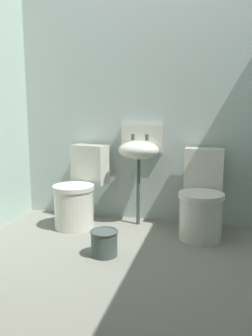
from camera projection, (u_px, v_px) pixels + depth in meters
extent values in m
cube|color=gray|center=(116.00, 275.00, 2.58)|extent=(3.10, 2.84, 0.08)
cube|color=#B0C1BA|center=(150.00, 105.00, 3.58)|extent=(3.10, 0.10, 2.36)
cylinder|color=silver|center=(74.00, 209.00, 3.44)|extent=(0.45, 0.45, 0.38)
cylinder|color=silver|center=(73.00, 187.00, 3.41)|extent=(0.47, 0.47, 0.04)
cube|color=silver|center=(90.00, 164.00, 3.64)|extent=(0.39, 0.25, 0.40)
cylinder|color=silver|center=(201.00, 218.00, 3.15)|extent=(0.38, 0.38, 0.38)
cylinder|color=silver|center=(201.00, 195.00, 3.11)|extent=(0.41, 0.41, 0.04)
cube|color=silver|center=(204.00, 169.00, 3.37)|extent=(0.36, 0.18, 0.40)
cylinder|color=#43524E|center=(138.00, 192.00, 3.51)|extent=(0.04, 0.04, 0.66)
ellipsoid|color=silver|center=(139.00, 150.00, 3.44)|extent=(0.40, 0.32, 0.18)
cube|color=silver|center=(142.00, 138.00, 3.58)|extent=(0.42, 0.04, 0.28)
cylinder|color=#43524E|center=(133.00, 137.00, 3.49)|extent=(0.04, 0.04, 0.06)
cylinder|color=#43524E|center=(147.00, 137.00, 3.46)|extent=(0.04, 0.04, 0.06)
cylinder|color=#43524E|center=(104.00, 243.00, 2.81)|extent=(0.21, 0.21, 0.20)
torus|color=#475249|center=(104.00, 231.00, 2.79)|extent=(0.22, 0.22, 0.02)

